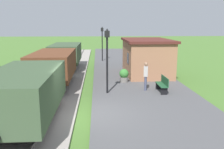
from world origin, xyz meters
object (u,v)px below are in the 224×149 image
(bench_near_hut, at_px, (163,84))
(lamp_post_far, at_px, (102,37))
(bench_down_platform, at_px, (134,59))
(lamp_post_near, at_px, (107,49))
(freight_train, at_px, (54,67))
(person_waiting, at_px, (146,75))
(station_hut, at_px, (146,57))
(potted_planter, at_px, (124,75))

(bench_near_hut, xyz_separation_m, lamp_post_far, (-3.26, 12.90, 2.08))
(bench_down_platform, bearing_deg, lamp_post_near, -106.58)
(freight_train, xyz_separation_m, person_waiting, (5.79, -2.00, -0.21))
(station_hut, bearing_deg, freight_train, -156.65)
(bench_down_platform, xyz_separation_m, lamp_post_far, (-3.26, 1.97, 2.08))
(freight_train, relative_size, bench_down_platform, 12.93)
(station_hut, bearing_deg, person_waiting, -101.59)
(person_waiting, bearing_deg, potted_planter, -51.44)
(bench_near_hut, bearing_deg, lamp_post_far, 104.20)
(person_waiting, bearing_deg, bench_near_hut, 166.74)
(bench_near_hut, xyz_separation_m, person_waiting, (-0.93, 0.45, 0.46))
(station_hut, relative_size, person_waiting, 3.39)
(person_waiting, relative_size, lamp_post_far, 0.46)
(station_hut, relative_size, bench_near_hut, 3.87)
(station_hut, xyz_separation_m, bench_down_platform, (-0.08, 5.53, -0.93))
(potted_planter, height_order, lamp_post_near, lamp_post_near)
(bench_near_hut, relative_size, bench_down_platform, 1.00)
(bench_down_platform, height_order, lamp_post_far, lamp_post_far)
(freight_train, distance_m, lamp_post_far, 11.09)
(bench_down_platform, height_order, potted_planter, potted_planter)
(station_hut, xyz_separation_m, potted_planter, (-2.08, -2.74, -0.93))
(bench_near_hut, height_order, potted_planter, potted_planter)
(bench_down_platform, bearing_deg, potted_planter, -103.57)
(bench_near_hut, distance_m, lamp_post_far, 13.46)
(station_hut, relative_size, lamp_post_near, 1.57)
(bench_near_hut, bearing_deg, station_hut, 89.14)
(freight_train, height_order, potted_planter, freight_train)
(station_hut, height_order, potted_planter, station_hut)
(station_hut, bearing_deg, potted_planter, -127.19)
(station_hut, distance_m, lamp_post_far, 8.30)
(person_waiting, bearing_deg, lamp_post_far, -66.68)
(person_waiting, xyz_separation_m, potted_planter, (-1.06, 2.20, -0.46))
(potted_planter, xyz_separation_m, lamp_post_far, (-1.27, 10.24, 2.08))
(freight_train, relative_size, person_waiting, 11.35)
(station_hut, distance_m, potted_planter, 3.56)
(freight_train, bearing_deg, bench_down_platform, 51.57)
(station_hut, bearing_deg, bench_down_platform, 90.83)
(freight_train, distance_m, lamp_post_near, 4.48)
(lamp_post_near, bearing_deg, bench_down_platform, 73.42)
(freight_train, bearing_deg, potted_planter, 2.40)
(person_waiting, distance_m, lamp_post_far, 12.76)
(station_hut, height_order, bench_near_hut, station_hut)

